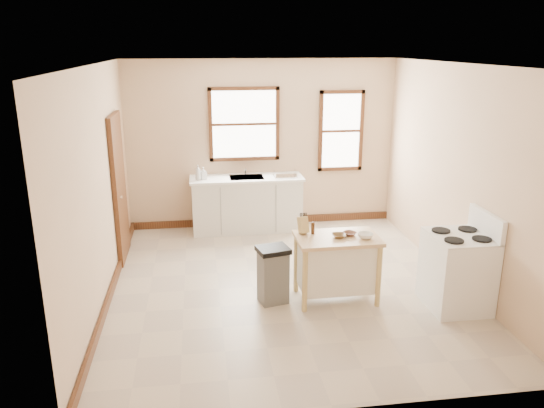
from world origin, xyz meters
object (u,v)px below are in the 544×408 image
at_px(bowl_b, 349,234).
at_px(knife_block, 303,226).
at_px(bowl_a, 339,236).
at_px(dish_rack, 285,174).
at_px(pepper_grinder, 313,228).
at_px(gas_stove, 458,261).
at_px(soap_bottle_b, 203,173).
at_px(kitchen_island, 336,268).
at_px(soap_bottle_a, 198,173).
at_px(trash_bin, 273,275).
at_px(bowl_c, 365,236).

bearing_deg(bowl_b, knife_block, 165.06).
bearing_deg(bowl_a, dish_rack, 94.79).
distance_m(knife_block, pepper_grinder, 0.12).
relative_size(bowl_b, gas_stove, 0.14).
bearing_deg(gas_stove, dish_rack, 117.78).
distance_m(soap_bottle_b, kitchen_island, 3.09).
bearing_deg(kitchen_island, dish_rack, 94.25).
relative_size(soap_bottle_b, dish_rack, 0.55).
bearing_deg(kitchen_island, soap_bottle_a, 122.03).
distance_m(soap_bottle_b, gas_stove, 4.20).
distance_m(dish_rack, gas_stove, 3.40).
bearing_deg(kitchen_island, pepper_grinder, 152.59).
relative_size(kitchen_island, gas_stove, 0.85).
distance_m(soap_bottle_b, trash_bin, 2.78).
xyz_separation_m(bowl_c, trash_bin, (-1.09, 0.12, -0.49)).
height_order(pepper_grinder, trash_bin, pepper_grinder).
xyz_separation_m(dish_rack, bowl_a, (0.22, -2.62, -0.13)).
distance_m(dish_rack, bowl_a, 2.63).
relative_size(soap_bottle_a, bowl_c, 1.34).
distance_m(soap_bottle_a, bowl_b, 3.11).
distance_m(trash_bin, gas_stove, 2.19).
bearing_deg(knife_block, soap_bottle_a, 98.83).
bearing_deg(gas_stove, kitchen_island, 164.10).
height_order(soap_bottle_a, trash_bin, soap_bottle_a).
relative_size(knife_block, pepper_grinder, 1.33).
xyz_separation_m(knife_block, bowl_a, (0.40, -0.20, -0.08)).
xyz_separation_m(knife_block, bowl_b, (0.54, -0.14, -0.08)).
xyz_separation_m(kitchen_island, bowl_a, (0.01, -0.02, 0.43)).
xyz_separation_m(soap_bottle_b, gas_stove, (2.91, -3.00, -0.44)).
bearing_deg(bowl_b, pepper_grinder, 165.63).
bearing_deg(soap_bottle_a, knife_block, -70.42).
bearing_deg(pepper_grinder, soap_bottle_a, 119.17).
relative_size(soap_bottle_a, soap_bottle_b, 1.21).
bearing_deg(pepper_grinder, bowl_b, -14.37).
distance_m(dish_rack, bowl_b, 2.60).
height_order(knife_block, bowl_a, knife_block).
bearing_deg(bowl_a, trash_bin, 176.76).
height_order(bowl_a, bowl_b, bowl_a).
height_order(soap_bottle_b, gas_stove, gas_stove).
bearing_deg(bowl_b, bowl_c, -37.18).
bearing_deg(kitchen_island, bowl_c, -16.58).
distance_m(bowl_a, gas_stove, 1.42).
distance_m(soap_bottle_a, dish_rack, 1.42).
bearing_deg(soap_bottle_b, bowl_b, -74.28).
relative_size(trash_bin, gas_stove, 0.60).
bearing_deg(soap_bottle_a, gas_stove, -52.52).
height_order(bowl_a, gas_stove, gas_stove).
xyz_separation_m(soap_bottle_a, bowl_a, (1.64, -2.59, -0.21)).
relative_size(soap_bottle_b, bowl_c, 1.11).
bearing_deg(bowl_b, gas_stove, -19.10).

